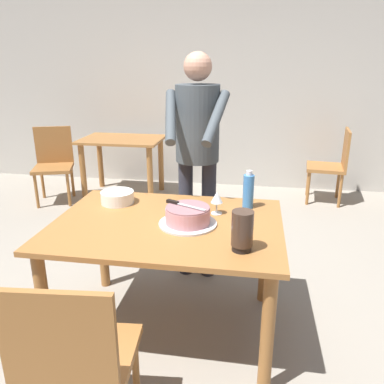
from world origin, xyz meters
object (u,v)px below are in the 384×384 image
cake_knife (178,203)px  person_cutting_cake (197,144)px  plate_stack (117,197)px  wine_glass_near (217,198)px  main_dining_table (168,239)px  background_table (123,151)px  background_chair_0 (54,162)px  chair_near_side (76,360)px  cake_on_platter (188,216)px  background_chair_1 (333,163)px  hurricane_lamp (242,231)px  water_bottle (248,191)px

cake_knife → person_cutting_cake: 0.72m
plate_stack → person_cutting_cake: bearing=42.9°
wine_glass_near → main_dining_table: bearing=-146.7°
plate_stack → wine_glass_near: size_ratio=1.53×
wine_glass_near → background_table: 2.74m
background_table → background_chair_0: size_ratio=1.11×
main_dining_table → chair_near_side: 0.90m
cake_knife → plate_stack: 0.53m
plate_stack → cake_on_platter: bearing=-27.9°
main_dining_table → background_chair_1: background_chair_1 is taller
hurricane_lamp → background_chair_0: size_ratio=0.23×
wine_glass_near → person_cutting_cake: bearing=111.2°
water_bottle → person_cutting_cake: 0.59m
wine_glass_near → plate_stack: bearing=172.9°
water_bottle → person_cutting_cake: person_cutting_cake is taller
wine_glass_near → hurricane_lamp: size_ratio=0.69×
chair_near_side → background_table: size_ratio=0.90×
hurricane_lamp → main_dining_table: bearing=147.4°
main_dining_table → background_chair_0: 2.90m
background_table → hurricane_lamp: bearing=-60.1°
main_dining_table → cake_knife: 0.24m
chair_near_side → background_chair_1: same height
water_bottle → main_dining_table: bearing=-145.6°
hurricane_lamp → background_table: (-1.60, 2.79, -0.28)m
water_bottle → wine_glass_near: bearing=-144.1°
main_dining_table → plate_stack: 0.50m
cake_knife → plate_stack: cake_knife is taller
wine_glass_near → chair_near_side: 1.21m
person_cutting_cake → chair_near_side: 1.70m
plate_stack → cake_knife: bearing=-28.2°
cake_knife → background_chair_1: bearing=62.6°
background_table → background_chair_1: background_chair_1 is taller
cake_on_platter → background_table: bearing=116.9°
wine_glass_near → hurricane_lamp: bearing=-69.6°
background_chair_0 → background_chair_1: (3.35, 0.49, 0.00)m
cake_on_platter → wine_glass_near: size_ratio=2.36×
cake_knife → chair_near_side: chair_near_side is taller
main_dining_table → background_chair_1: size_ratio=1.50×
water_bottle → background_chair_1: size_ratio=0.28×
wine_glass_near → water_bottle: 0.23m
wine_glass_near → background_chair_1: (1.15, 2.47, -0.36)m
cake_knife → hurricane_lamp: hurricane_lamp is taller
background_chair_0 → cake_on_platter: bearing=-46.9°
background_table → cake_knife: bearing=-64.0°
cake_knife → background_table: bearing=116.0°
main_dining_table → cake_knife: cake_knife is taller
main_dining_table → water_bottle: water_bottle is taller
person_cutting_cake → cake_on_platter: bearing=-85.6°
main_dining_table → cake_on_platter: 0.21m
water_bottle → plate_stack: bearing=-176.5°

